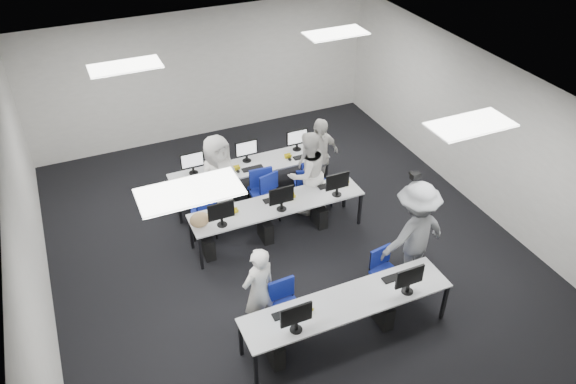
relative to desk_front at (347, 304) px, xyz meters
name	(u,v)px	position (x,y,z in m)	size (l,w,h in m)	color
room	(282,173)	(0.00, 2.40, 0.82)	(9.00, 9.02, 3.00)	black
ceiling_panels	(281,92)	(0.00, 2.40, 2.30)	(5.20, 4.60, 0.02)	white
desk_front	(347,304)	(0.00, 0.00, 0.00)	(3.20, 0.70, 0.73)	silver
desk_mid	(278,206)	(0.00, 2.60, 0.00)	(3.20, 0.70, 0.73)	silver
desk_back	(250,167)	(0.00, 4.00, 0.00)	(3.20, 0.70, 0.73)	silver
equipment_front	(335,324)	(-0.19, -0.02, -0.32)	(2.51, 0.41, 1.19)	#0D57AA
equipment_mid	(268,223)	(-0.19, 2.58, -0.32)	(2.91, 0.41, 1.19)	white
equipment_back	(259,178)	(0.19, 4.02, -0.32)	(2.91, 0.41, 1.19)	white
chair_0	(287,317)	(-0.76, 0.45, -0.40)	(0.46, 0.49, 0.89)	navy
chair_1	(385,281)	(1.01, 0.53, -0.41)	(0.48, 0.51, 0.85)	navy
chair_2	(204,220)	(-1.21, 3.24, -0.39)	(0.55, 0.58, 0.91)	navy
chair_3	(265,203)	(0.00, 3.25, -0.38)	(0.50, 0.54, 0.97)	navy
chair_4	(316,192)	(1.08, 3.21, -0.39)	(0.57, 0.60, 0.93)	navy
chair_5	(207,214)	(-1.10, 3.42, -0.42)	(0.47, 0.50, 0.81)	navy
chair_6	(263,196)	(0.07, 3.50, -0.40)	(0.54, 0.57, 0.89)	navy
chair_7	(305,190)	(0.92, 3.39, -0.42)	(0.53, 0.55, 0.84)	navy
handbag	(200,220)	(-1.45, 2.53, 0.19)	(0.34, 0.22, 0.28)	tan
student_0	(259,290)	(-1.11, 0.68, 0.10)	(0.57, 0.37, 1.55)	white
student_1	(307,173)	(0.83, 3.10, 0.18)	(0.83, 0.65, 1.71)	white
student_2	(219,179)	(-0.79, 3.53, 0.21)	(0.87, 0.57, 1.79)	white
student_3	(319,158)	(1.27, 3.52, 0.17)	(1.00, 0.42, 1.71)	white
photographer	(414,234)	(1.59, 0.70, 0.26)	(1.22, 0.70, 1.89)	gray
dslr_camera	(415,176)	(1.57, 0.88, 1.27)	(0.14, 0.18, 0.10)	black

